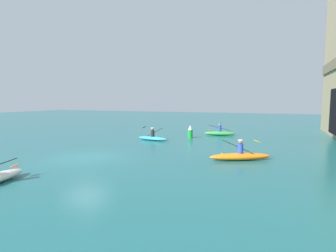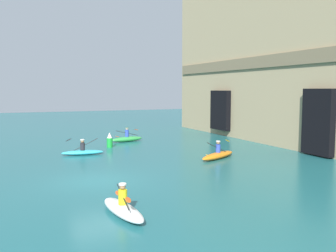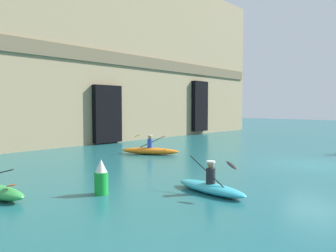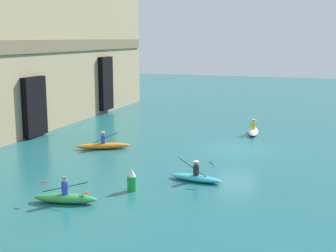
{
  "view_description": "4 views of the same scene",
  "coord_description": "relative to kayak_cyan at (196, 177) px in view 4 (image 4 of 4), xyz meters",
  "views": [
    {
      "loc": [
        12.24,
        10.19,
        3.37
      ],
      "look_at": [
        -2.81,
        4.11,
        1.78
      ],
      "focal_mm": 28.0,
      "sensor_mm": 36.0,
      "label": 1
    },
    {
      "loc": [
        17.87,
        -3.87,
        4.46
      ],
      "look_at": [
        -3.6,
        5.35,
        2.17
      ],
      "focal_mm": 40.0,
      "sensor_mm": 36.0,
      "label": 2
    },
    {
      "loc": [
        -16.55,
        -5.4,
        2.85
      ],
      "look_at": [
        -4.51,
        5.5,
        1.9
      ],
      "focal_mm": 35.0,
      "sensor_mm": 36.0,
      "label": 3
    },
    {
      "loc": [
        -30.28,
        -5.43,
        7.35
      ],
      "look_at": [
        -3.69,
        3.64,
        2.03
      ],
      "focal_mm": 50.0,
      "sensor_mm": 36.0,
      "label": 4
    }
  ],
  "objects": [
    {
      "name": "kayak_orange",
      "position": [
        4.88,
        7.79,
        0.03
      ],
      "size": [
        2.33,
        3.48,
        1.2
      ],
      "rotation": [
        0.0,
        0.0,
        2.07
      ],
      "color": "orange",
      "rests_on": "ground"
    },
    {
      "name": "marker_buoy",
      "position": [
        -2.54,
        2.54,
        0.32
      ],
      "size": [
        0.45,
        0.45,
        1.15
      ],
      "color": "green",
      "rests_on": "ground"
    },
    {
      "name": "kayak_cyan",
      "position": [
        0.0,
        0.0,
        0.0
      ],
      "size": [
        1.15,
        2.91,
        1.17
      ],
      "rotation": [
        0.0,
        0.0,
        1.44
      ],
      "color": "#33B2C6",
      "rests_on": "ground"
    },
    {
      "name": "kayak_green",
      "position": [
        -5.07,
        4.71,
        0.05
      ],
      "size": [
        1.29,
        3.01,
        1.22
      ],
      "rotation": [
        0.0,
        0.0,
        1.78
      ],
      "color": "green",
      "rests_on": "ground"
    },
    {
      "name": "kayak_white",
      "position": [
        13.04,
        -0.99,
        0.03
      ],
      "size": [
        3.1,
        1.13,
        1.16
      ],
      "rotation": [
        0.0,
        0.0,
        3.26
      ],
      "color": "white",
      "rests_on": "ground"
    },
    {
      "name": "ground_plane",
      "position": [
        7.67,
        -0.74,
        -0.21
      ],
      "size": [
        120.0,
        120.0,
        0.0
      ],
      "primitive_type": "plane",
      "color": "#1E6066"
    }
  ]
}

